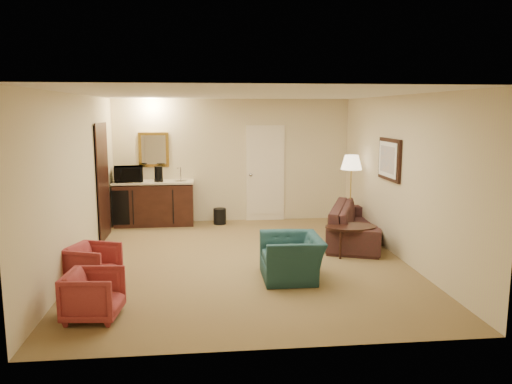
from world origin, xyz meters
TOP-DOWN VIEW (x-y plane):
  - ground at (0.00, 0.00)m, footprint 6.00×6.00m
  - room_walls at (-0.10, 0.77)m, footprint 5.02×6.01m
  - wetbar_cabinet at (-1.65, 2.72)m, footprint 1.64×0.58m
  - sofa at (2.15, 1.00)m, footprint 1.44×2.35m
  - teal_armchair at (0.59, -0.90)m, footprint 0.62×0.94m
  - rose_chair_near at (-2.15, -0.87)m, footprint 0.73×0.75m
  - rose_chair_far at (-1.90, -2.04)m, footprint 0.62×0.65m
  - coffee_table at (1.76, 0.16)m, footprint 0.95×0.75m
  - floor_lamp at (2.20, 1.65)m, footprint 0.49×0.49m
  - waste_bin at (-0.30, 2.65)m, footprint 0.34×0.34m
  - microwave at (-2.15, 2.70)m, footprint 0.61×0.39m
  - coffee_maker at (-1.54, 2.64)m, footprint 0.19×0.19m

SIDE VIEW (x-z plane):
  - ground at x=0.00m, z-range 0.00..0.00m
  - waste_bin at x=-0.30m, z-range 0.00..0.33m
  - coffee_table at x=1.76m, z-range 0.00..0.49m
  - rose_chair_far at x=-1.90m, z-range 0.00..0.62m
  - rose_chair_near at x=-2.15m, z-range 0.00..0.62m
  - teal_armchair at x=0.59m, z-range 0.00..0.82m
  - sofa at x=2.15m, z-range 0.00..0.89m
  - wetbar_cabinet at x=-1.65m, z-range 0.00..0.92m
  - floor_lamp at x=2.20m, z-range 0.00..1.53m
  - coffee_maker at x=-1.54m, z-range 0.92..1.23m
  - microwave at x=-2.15m, z-range 0.92..1.31m
  - room_walls at x=-0.10m, z-range 0.41..3.02m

